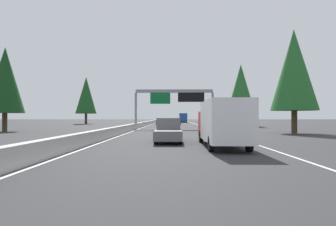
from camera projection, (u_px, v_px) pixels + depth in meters
name	position (u px, v px, depth m)	size (l,w,h in m)	color
ground_plane	(146.00, 126.00, 62.36)	(320.00, 320.00, 0.00)	#2D2D30
median_barrier	(152.00, 122.00, 82.36)	(180.00, 0.56, 0.90)	#ADAAA3
shoulder_stripe_right	(197.00, 125.00, 72.15)	(160.00, 0.16, 0.01)	silver
shoulder_stripe_median	(151.00, 125.00, 72.35)	(160.00, 0.16, 0.01)	silver
sign_gantry_overhead	(175.00, 98.00, 46.84)	(0.50, 12.68, 6.32)	gray
box_truck_far_right	(222.00, 122.00, 18.94)	(8.50, 2.40, 2.95)	white
pickup_mid_center	(168.00, 130.00, 22.89)	(5.60, 2.00, 1.86)	slate
sedan_distant_a	(172.00, 122.00, 74.81)	(4.40, 1.80, 1.47)	silver
bus_far_center	(183.00, 117.00, 101.51)	(11.50, 2.55, 3.10)	#1E4793
conifer_right_near	(294.00, 70.00, 34.12)	(5.37, 5.37, 12.20)	#4C3823
conifer_right_mid	(241.00, 88.00, 62.03)	(5.76, 5.76, 13.08)	#4C3823
conifer_left_near	(5.00, 80.00, 38.49)	(4.90, 4.90, 11.15)	#4C3823
conifer_left_mid	(86.00, 95.00, 79.80)	(5.62, 5.62, 12.78)	#4C3823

